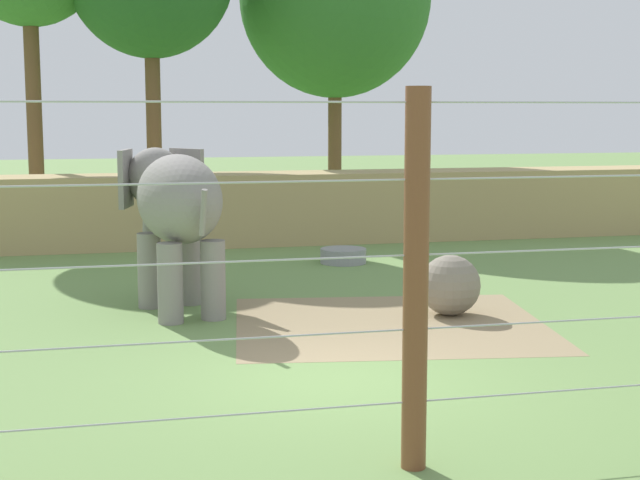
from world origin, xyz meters
name	(u,v)px	position (x,y,z in m)	size (l,w,h in m)	color
ground_plane	(339,379)	(0.00, 0.00, 0.00)	(120.00, 120.00, 0.00)	#6B8E4C
dirt_patch	(390,324)	(1.68, 3.05, 0.00)	(5.26, 4.79, 0.01)	#937F5B
embankment_wall	(217,209)	(0.00, 13.38, 0.96)	(36.00, 1.80, 1.92)	tan
elephant	(174,205)	(-1.79, 5.05, 1.94)	(1.96, 3.90, 2.92)	gray
enrichment_ball	(450,285)	(2.93, 3.49, 0.54)	(1.09, 1.09, 1.09)	gray
cable_fence	(420,281)	(-0.02, -3.33, 1.95)	(9.94, 0.26, 3.88)	brown
water_tub	(343,255)	(2.55, 9.56, 0.18)	(1.10, 1.10, 0.35)	gray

